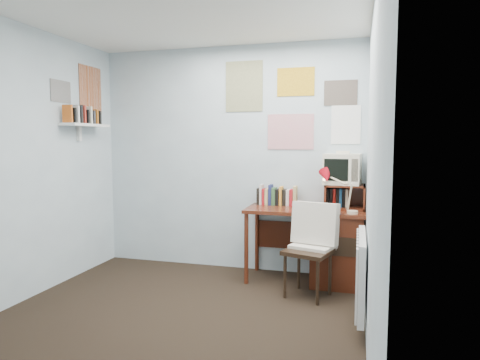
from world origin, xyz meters
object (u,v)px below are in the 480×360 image
object	(u,v)px
crt_tv	(343,168)
radiator	(361,272)
desk_lamp	(353,194)
desk_chair	(308,252)
wall_shelf	(85,125)
tv_riser	(345,197)
desk	(331,244)

from	to	relation	value
crt_tv	radiator	distance (m)	1.32
desk_lamp	crt_tv	world-z (taller)	crt_tv
desk_chair	radiator	xyz separation A→B (m)	(0.48, -0.49, -0.00)
desk_lamp	wall_shelf	size ratio (longest dim) A/B	0.60
desk_lamp	desk_chair	bearing A→B (deg)	-130.65
desk_chair	tv_riser	xyz separation A→B (m)	(0.31, 0.55, 0.46)
desk	desk_chair	xyz separation A→B (m)	(-0.19, -0.44, 0.02)
desk_chair	tv_riser	distance (m)	0.78
desk_chair	crt_tv	bearing A→B (deg)	81.16
desk_lamp	crt_tv	xyz separation A→B (m)	(-0.11, 0.31, 0.23)
desk	wall_shelf	bearing A→B (deg)	-171.60
tv_riser	crt_tv	size ratio (longest dim) A/B	1.11
desk	wall_shelf	xyz separation A→B (m)	(-2.57, -0.38, 1.21)
desk_lamp	tv_riser	xyz separation A→B (m)	(-0.08, 0.29, -0.06)
desk_chair	wall_shelf	xyz separation A→B (m)	(-2.38, 0.06, 1.20)
desk	desk_lamp	xyz separation A→B (m)	(0.20, -0.18, 0.54)
desk_lamp	wall_shelf	bearing A→B (deg)	-159.99
desk	wall_shelf	distance (m)	2.87
desk_chair	crt_tv	distance (m)	0.98
desk_chair	tv_riser	size ratio (longest dim) A/B	2.12
desk	radiator	world-z (taller)	desk
desk_lamp	crt_tv	bearing A→B (deg)	125.73
desk_chair	desk_lamp	bearing A→B (deg)	50.65
crt_tv	wall_shelf	distance (m)	2.74
crt_tv	tv_riser	bearing A→B (deg)	-29.28
tv_riser	wall_shelf	bearing A→B (deg)	-169.68
crt_tv	wall_shelf	xyz separation A→B (m)	(-2.66, -0.51, 0.44)
desk	desk_lamp	bearing A→B (deg)	-41.67
crt_tv	radiator	xyz separation A→B (m)	(0.20, -1.06, -0.76)
desk_chair	desk_lamp	size ratio (longest dim) A/B	2.28
desk_lamp	crt_tv	distance (m)	0.40
wall_shelf	desk_lamp	bearing A→B (deg)	4.14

